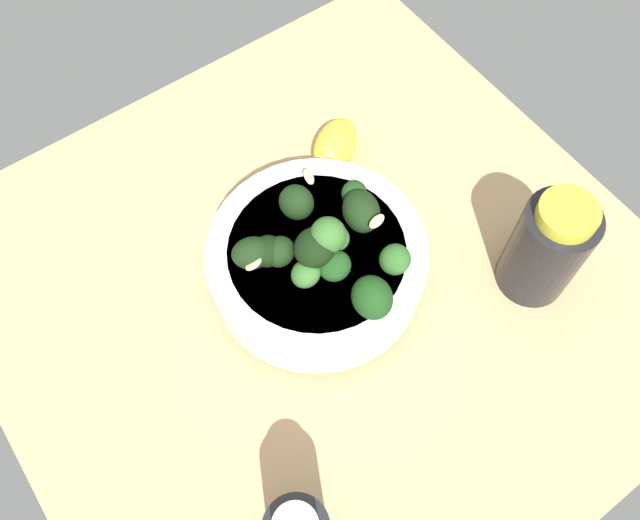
# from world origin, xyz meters

# --- Properties ---
(ground_plane) EXTENTS (0.68, 0.68, 0.03)m
(ground_plane) POSITION_xyz_m (0.00, 0.00, -0.02)
(ground_plane) COLOR tan
(bowl_of_broccoli) EXTENTS (0.22, 0.22, 0.12)m
(bowl_of_broccoli) POSITION_xyz_m (-0.00, -0.01, 0.05)
(bowl_of_broccoli) COLOR white
(bowl_of_broccoli) RESTS_ON ground_plane
(lemon_wedge) EXTENTS (0.09, 0.08, 0.05)m
(lemon_wedge) POSITION_xyz_m (-0.11, -0.13, 0.02)
(lemon_wedge) COLOR yellow
(lemon_wedge) RESTS_ON ground_plane
(bottle_short) EXTENTS (0.07, 0.07, 0.14)m
(bottle_short) POSITION_xyz_m (-0.19, 0.12, 0.06)
(bottle_short) COLOR black
(bottle_short) RESTS_ON ground_plane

